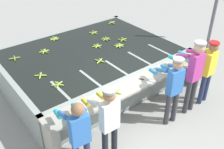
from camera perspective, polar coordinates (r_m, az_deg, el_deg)
ground_plane at (r=5.93m, az=6.78°, el=-9.71°), size 80.00×80.00×0.00m
wash_tank at (r=6.94m, az=-4.58°, el=1.84°), size 4.30×3.17×0.89m
work_ledge at (r=5.66m, az=5.61°, el=-3.79°), size 4.30×0.45×0.89m
worker_0 at (r=4.30m, az=-7.18°, el=-12.70°), size 0.46×0.72×1.56m
worker_1 at (r=4.46m, az=-0.79°, el=-9.69°), size 0.43×0.72×1.61m
worker_2 at (r=5.42m, az=13.22°, el=-2.28°), size 0.46×0.73×1.58m
worker_3 at (r=5.78m, az=17.37°, el=0.84°), size 0.41×0.72×1.74m
worker_4 at (r=6.26m, az=20.06°, el=1.55°), size 0.44×0.72×1.58m
banana_bunch_floating_0 at (r=6.75m, az=-20.48°, el=3.37°), size 0.28×0.28×0.08m
banana_bunch_floating_1 at (r=8.44m, az=-0.08°, el=11.25°), size 0.28×0.28×0.08m
banana_bunch_floating_2 at (r=5.86m, az=-15.33°, el=-0.18°), size 0.25×0.25×0.08m
banana_bunch_floating_3 at (r=7.31m, az=-1.41°, el=7.75°), size 0.28×0.28×0.08m
banana_bunch_floating_4 at (r=6.92m, az=-3.31°, el=6.22°), size 0.28×0.28×0.08m
banana_bunch_floating_5 at (r=6.86m, az=-14.56°, el=4.93°), size 0.28×0.28×0.08m
banana_bunch_floating_6 at (r=7.72m, az=-4.07°, el=9.08°), size 0.27×0.28×0.08m
banana_bunch_floating_7 at (r=7.49m, az=-12.47°, el=7.62°), size 0.28×0.28×0.08m
banana_bunch_floating_8 at (r=6.94m, az=1.52°, el=6.33°), size 0.28×0.28×0.08m
banana_bunch_floating_9 at (r=5.49m, az=-11.70°, el=-2.11°), size 0.28×0.26×0.08m
banana_bunch_floating_10 at (r=6.21m, az=-2.71°, el=2.99°), size 0.27×0.27×0.08m
banana_bunch_floating_11 at (r=7.28m, az=2.27°, el=7.62°), size 0.27×0.28×0.08m
banana_bunch_ledge_0 at (r=5.94m, az=10.80°, el=0.97°), size 0.26×0.28×0.08m
banana_bunch_ledge_1 at (r=5.15m, az=0.73°, el=-3.84°), size 0.27×0.27×0.08m
knife_0 at (r=4.87m, az=-7.31°, el=-6.74°), size 0.35×0.11×0.02m
knife_1 at (r=5.57m, az=7.15°, el=-1.13°), size 0.21×0.31×0.02m
support_post_right at (r=7.58m, az=21.28°, el=12.12°), size 0.09×0.09×3.20m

